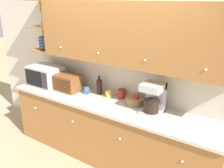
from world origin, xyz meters
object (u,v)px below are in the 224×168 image
(microwave, at_px, (45,76))
(wine_bottle, at_px, (99,86))
(storage_canister, at_px, (121,94))
(fruit_basket, at_px, (135,100))
(bread_box, at_px, (68,83))
(mug_blue_second, at_px, (109,94))
(coffee_maker, at_px, (153,98))
(mug, at_px, (87,91))

(microwave, distance_m, wine_bottle, 1.00)
(wine_bottle, distance_m, storage_canister, 0.37)
(wine_bottle, bearing_deg, fruit_basket, -2.34)
(microwave, relative_size, bread_box, 1.41)
(mug_blue_second, height_order, coffee_maker, coffee_maker)
(mug_blue_second, bearing_deg, fruit_basket, -0.63)
(mug, distance_m, storage_canister, 0.55)
(fruit_basket, bearing_deg, microwave, -174.57)
(mug, bearing_deg, fruit_basket, 5.76)
(mug_blue_second, xyz_separation_m, storage_canister, (0.17, 0.07, 0.01))
(bread_box, relative_size, mug, 3.71)
(wine_bottle, bearing_deg, bread_box, -162.15)
(storage_canister, relative_size, fruit_basket, 0.51)
(mug_blue_second, relative_size, fruit_basket, 0.42)
(microwave, height_order, wine_bottle, microwave)
(mug, height_order, fruit_basket, fruit_basket)
(microwave, bearing_deg, fruit_basket, 5.43)
(mug, bearing_deg, microwave, -174.89)
(wine_bottle, relative_size, storage_canister, 2.17)
(mug_blue_second, distance_m, storage_canister, 0.19)
(mug, distance_m, wine_bottle, 0.21)
(mug, relative_size, mug_blue_second, 0.96)
(wine_bottle, xyz_separation_m, mug_blue_second, (0.19, -0.02, -0.08))
(mug, bearing_deg, bread_box, -170.79)
(bread_box, xyz_separation_m, mug, (0.33, 0.05, -0.08))
(wine_bottle, height_order, mug_blue_second, wine_bottle)
(fruit_basket, height_order, coffee_maker, coffee_maker)
(mug_blue_second, xyz_separation_m, fruit_basket, (0.44, -0.00, 0.00))
(microwave, distance_m, mug, 0.83)
(wine_bottle, xyz_separation_m, storage_canister, (0.36, 0.05, -0.07))
(microwave, height_order, storage_canister, microwave)
(microwave, height_order, fruit_basket, microwave)
(storage_canister, distance_m, coffee_maker, 0.62)
(fruit_basket, bearing_deg, mug, -174.24)
(bread_box, height_order, mug, bread_box)
(mug_blue_second, bearing_deg, wine_bottle, 173.69)
(mug, relative_size, storage_canister, 0.77)
(mug, xyz_separation_m, fruit_basket, (0.80, 0.08, 0.00))
(microwave, distance_m, mug_blue_second, 1.19)
(wine_bottle, distance_m, mug_blue_second, 0.21)
(bread_box, relative_size, wine_bottle, 1.32)
(fruit_basket, distance_m, coffee_maker, 0.36)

